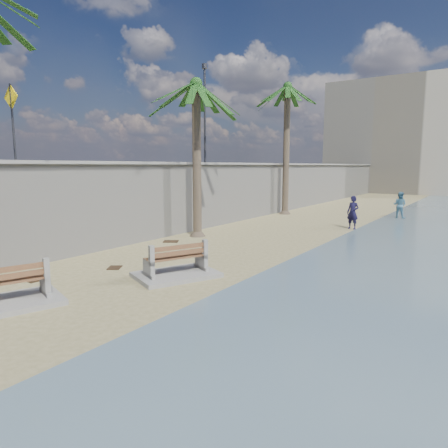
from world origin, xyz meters
The scene contains 15 objects.
ground_plane centered at (0.00, 0.00, 0.00)m, with size 140.00×140.00×0.00m, color tan.
seawall centered at (-5.20, 20.00, 1.75)m, with size 0.45×70.00×3.50m, color gray.
wall_cap centered at (-5.20, 20.00, 3.55)m, with size 0.80×70.00×0.12m, color gray.
end_building centered at (-2.00, 52.00, 7.00)m, with size 18.00×12.00×14.00m, color #B7AA93.
bench_near centered at (-1.69, -0.78, 0.45)m, with size 2.36×2.85×1.02m.
bench_far centered at (0.03, 3.54, 0.45)m, with size 2.53×2.93×1.03m.
palm_mid centered at (-3.85, 9.65, 7.11)m, with size 5.00×5.00×8.11m.
palm_back centered at (-4.23, 20.38, 8.67)m, with size 5.00×5.00×9.73m.
pedestrian_sign centered at (-5.00, 1.50, 5.15)m, with size 0.78×0.07×2.40m.
streetlight centered at (-5.10, 12.00, 6.64)m, with size 0.28×0.28×5.12m.
person_a centered at (1.78, 16.17, 1.04)m, with size 0.75×0.51×2.08m, color #151232.
person_b centered at (3.00, 22.55, 0.96)m, with size 0.92×0.72×1.91m, color teal.
debris_b centered at (-3.32, 0.86, 0.01)m, with size 0.58×0.47×0.03m, color #382616.
debris_c centered at (-3.99, 7.84, 0.01)m, with size 0.66×0.53×0.03m, color #382616.
debris_d centered at (-2.40, 3.19, 0.01)m, with size 0.51×0.41×0.03m, color #382616.
Camera 1 is at (8.00, -5.63, 3.43)m, focal length 32.00 mm.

